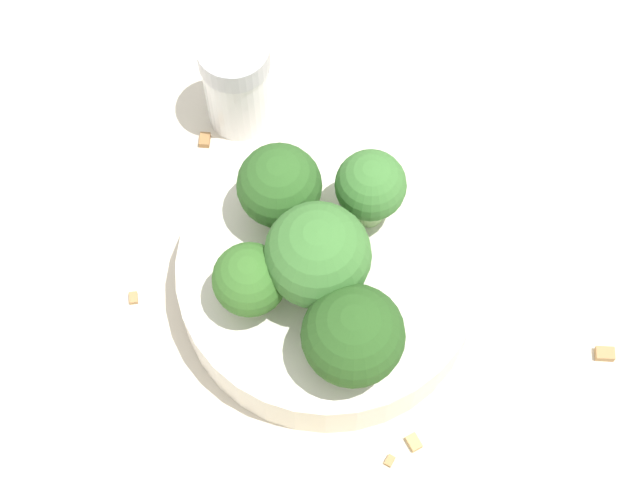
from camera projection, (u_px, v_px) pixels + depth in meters
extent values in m
plane|color=beige|center=(320.00, 291.00, 0.58)|extent=(3.00, 3.00, 0.00)
cylinder|color=silver|center=(320.00, 278.00, 0.56)|extent=(0.16, 0.16, 0.03)
cylinder|color=#84AD66|center=(309.00, 274.00, 0.53)|extent=(0.01, 0.01, 0.03)
sphere|color=#3D7533|center=(309.00, 255.00, 0.51)|extent=(0.05, 0.05, 0.05)
cylinder|color=#8EB770|center=(361.00, 202.00, 0.55)|extent=(0.02, 0.02, 0.02)
sphere|color=#3D7533|center=(362.00, 185.00, 0.53)|extent=(0.04, 0.04, 0.04)
cylinder|color=#7A9E5B|center=(243.00, 292.00, 0.53)|extent=(0.02, 0.02, 0.02)
sphere|color=#386B28|center=(241.00, 279.00, 0.52)|extent=(0.04, 0.04, 0.04)
cylinder|color=#8EB770|center=(272.00, 203.00, 0.55)|extent=(0.02, 0.02, 0.02)
sphere|color=#2D5B23|center=(271.00, 186.00, 0.53)|extent=(0.04, 0.04, 0.04)
cylinder|color=#7A9E5B|center=(343.00, 349.00, 0.52)|extent=(0.03, 0.03, 0.02)
sphere|color=#28511E|center=(344.00, 335.00, 0.50)|extent=(0.05, 0.05, 0.05)
cylinder|color=silver|center=(230.00, 89.00, 0.60)|extent=(0.04, 0.04, 0.05)
cylinder|color=#B7B7BC|center=(226.00, 55.00, 0.57)|extent=(0.04, 0.04, 0.01)
cube|color=#AD7F4C|center=(598.00, 352.00, 0.56)|extent=(0.01, 0.01, 0.01)
cube|color=tan|center=(406.00, 441.00, 0.54)|extent=(0.01, 0.01, 0.01)
cube|color=#AD7F4C|center=(381.00, 460.00, 0.54)|extent=(0.01, 0.01, 0.01)
cube|color=#AD7F4C|center=(125.00, 297.00, 0.57)|extent=(0.01, 0.01, 0.01)
cube|color=olive|center=(197.00, 138.00, 0.61)|extent=(0.01, 0.01, 0.01)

